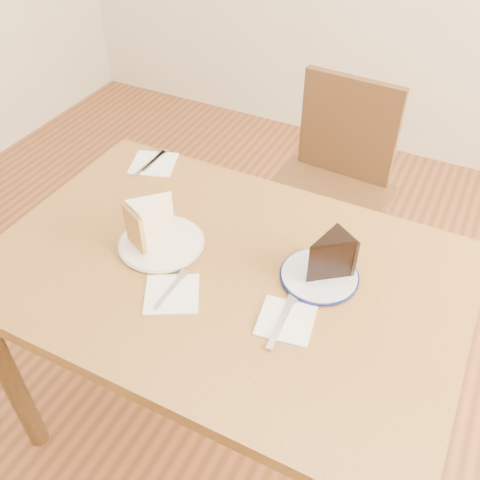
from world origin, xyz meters
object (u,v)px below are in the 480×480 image
carrot_cake (155,220)px  chocolate_cake (326,259)px  table (224,294)px  chair_far (328,190)px  plate_cream (162,243)px  plate_navy (319,276)px

carrot_cake → chocolate_cake: carrot_cake is taller
table → chair_far: chair_far is taller
table → chair_far: bearing=87.8°
plate_cream → chocolate_cake: 0.44m
plate_navy → carrot_cake: size_ratio=1.67×
plate_cream → carrot_cake: (-0.02, 0.01, 0.06)m
plate_cream → plate_navy: bearing=10.1°
chair_far → plate_navy: chair_far is taller
chair_far → plate_cream: size_ratio=4.10×
chair_far → carrot_cake: size_ratio=7.92×
plate_cream → plate_navy: size_ratio=1.16×
chair_far → carrot_cake: chair_far is taller
table → plate_navy: 0.26m
carrot_cake → chocolate_cake: bearing=33.5°
table → chair_far: 0.79m
table → chair_far: (0.03, 0.78, -0.16)m
chair_far → chocolate_cake: 0.79m
chair_far → plate_navy: bearing=109.8°
chocolate_cake → chair_far: bearing=-39.9°
chair_far → carrot_cake: (-0.24, -0.76, 0.32)m
table → chocolate_cake: size_ratio=11.10×
chocolate_cake → plate_navy: bearing=58.4°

